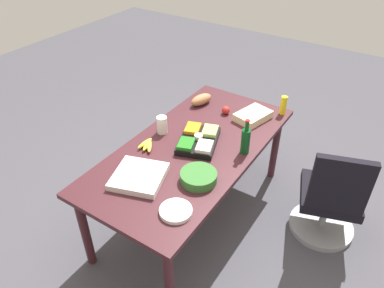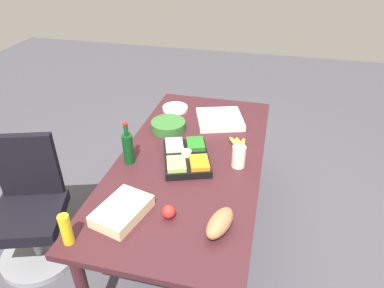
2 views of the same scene
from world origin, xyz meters
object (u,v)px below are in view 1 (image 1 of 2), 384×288
salad_bowl (199,177)px  banana_bunch (147,145)px  office_chair (329,203)px  wine_bottle (246,140)px  bread_loaf (201,100)px  veggie_tray (198,140)px  sheet_cake (253,116)px  apple_red (226,110)px  mustard_bottle (283,105)px  mayo_jar (162,125)px  paper_plate_stack (176,211)px  pizza_box (139,176)px  conference_table (193,154)px

salad_bowl → banana_bunch: 0.58m
banana_bunch → salad_bowl: bearing=78.3°
office_chair → wine_bottle: size_ratio=3.12×
salad_bowl → bread_loaf: bearing=-149.0°
veggie_tray → sheet_cake: (-0.59, 0.21, -0.00)m
apple_red → veggie_tray: bearing=4.3°
apple_red → mustard_bottle: 0.53m
wine_bottle → mayo_jar: (0.13, -0.73, -0.04)m
banana_bunch → sheet_cake: bearing=148.3°
paper_plate_stack → sheet_cake: (-1.34, -0.08, 0.02)m
banana_bunch → office_chair: bearing=114.6°
paper_plate_stack → sheet_cake: bearing=-176.6°
office_chair → apple_red: (-0.18, -1.11, 0.46)m
pizza_box → sheet_cake: (-1.21, 0.34, 0.01)m
office_chair → mayo_jar: (0.40, -1.42, 0.50)m
paper_plate_stack → mustard_bottle: size_ratio=1.23×
mayo_jar → pizza_box: bearing=21.1°
paper_plate_stack → mayo_jar: (-0.71, -0.64, 0.06)m
wine_bottle → office_chair: bearing=111.0°
paper_plate_stack → wine_bottle: (-0.84, 0.08, 0.10)m
conference_table → salad_bowl: (0.33, 0.27, 0.12)m
veggie_tray → bread_loaf: bread_loaf is taller
apple_red → mustard_bottle: (-0.29, 0.44, 0.05)m
pizza_box → mayo_jar: (-0.58, -0.23, 0.05)m
mayo_jar → apple_red: bearing=151.6°
wine_bottle → apple_red: bearing=-136.9°
veggie_tray → sheet_cake: bearing=160.3°
pizza_box → wine_bottle: bearing=126.7°
sheet_cake → wine_bottle: bearing=18.2°
wine_bottle → mayo_jar: size_ratio=2.00×
apple_red → pizza_box: bearing=-4.2°
mustard_bottle → office_chair: bearing=55.0°
pizza_box → apple_red: bearing=157.5°
banana_bunch → mayo_jar: size_ratio=1.15×
office_chair → pizza_box: (0.98, -1.20, 0.45)m
sheet_cake → salad_bowl: bearing=2.1°
paper_plate_stack → salad_bowl: size_ratio=0.81×
bread_loaf → mayo_jar: 0.60m
mustard_bottle → salad_bowl: bearing=-7.1°
bread_loaf → paper_plate_stack: bearing=25.4°
sheet_cake → veggie_tray: bearing=-19.7°
paper_plate_stack → bread_loaf: size_ratio=0.92×
mayo_jar → mustard_bottle: (-0.87, 0.75, 0.01)m
sheet_cake → salad_bowl: salad_bowl is taller
apple_red → salad_bowl: bearing=17.2°
salad_bowl → mustard_bottle: mustard_bottle is taller
apple_red → salad_bowl: (0.94, 0.29, -0.00)m
paper_plate_stack → bread_loaf: (-1.31, -0.62, 0.04)m
conference_table → office_chair: bearing=111.3°
veggie_tray → office_chair: bearing=108.9°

